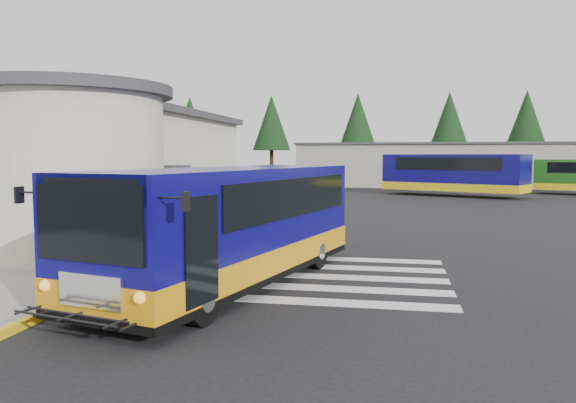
% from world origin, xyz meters
% --- Properties ---
extents(ground, '(140.00, 140.00, 0.00)m').
position_xyz_m(ground, '(0.00, 0.00, 0.00)').
color(ground, black).
rests_on(ground, ground).
extents(sidewalk, '(10.00, 34.00, 0.15)m').
position_xyz_m(sidewalk, '(-9.00, 4.00, 0.07)').
color(sidewalk, gray).
rests_on(sidewalk, ground).
extents(curb_strip, '(0.12, 34.00, 0.16)m').
position_xyz_m(curb_strip, '(-4.05, 4.00, 0.08)').
color(curb_strip, yellow).
rests_on(curb_strip, ground).
extents(station_building, '(12.70, 18.70, 4.80)m').
position_xyz_m(station_building, '(-10.84, 6.91, 2.57)').
color(station_building, '#B6AB9A').
rests_on(station_building, ground).
extents(crosswalk, '(8.00, 5.35, 0.01)m').
position_xyz_m(crosswalk, '(-0.50, -0.80, 0.01)').
color(crosswalk, silver).
rests_on(crosswalk, ground).
extents(depot_building, '(26.40, 8.40, 4.20)m').
position_xyz_m(depot_building, '(6.00, 42.00, 2.11)').
color(depot_building, gray).
rests_on(depot_building, ground).
extents(tree_line, '(58.40, 4.40, 10.00)m').
position_xyz_m(tree_line, '(6.29, 50.00, 6.77)').
color(tree_line, black).
rests_on(tree_line, ground).
extents(transit_bus, '(4.96, 9.80, 2.68)m').
position_xyz_m(transit_bus, '(-1.47, -2.06, 1.28)').
color(transit_bus, '#0C0862').
rests_on(transit_bus, ground).
extents(pedestrian_a, '(0.48, 0.69, 1.78)m').
position_xyz_m(pedestrian_a, '(-6.54, -1.48, 1.04)').
color(pedestrian_a, black).
rests_on(pedestrian_a, sidewalk).
extents(pedestrian_b, '(0.94, 0.99, 1.62)m').
position_xyz_m(pedestrian_b, '(-4.86, -3.42, 0.96)').
color(pedestrian_b, black).
rests_on(pedestrian_b, sidewalk).
extents(bollard, '(0.09, 0.09, 1.06)m').
position_xyz_m(bollard, '(-4.20, -2.96, 0.68)').
color(bollard, black).
rests_on(bollard, sidewalk).
extents(far_bus_a, '(10.39, 7.35, 2.64)m').
position_xyz_m(far_bus_a, '(6.43, 28.42, 1.72)').
color(far_bus_a, '#0C075C').
rests_on(far_bus_a, ground).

